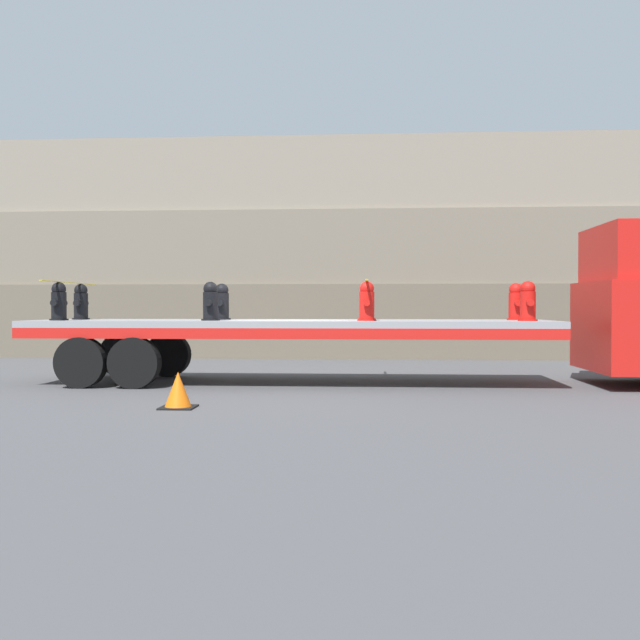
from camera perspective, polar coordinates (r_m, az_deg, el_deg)
name	(u,v)px	position (r m, az deg, el deg)	size (l,w,h in m)	color
ground_plane	(291,383)	(14.25, -2.32, -5.06)	(120.00, 120.00, 0.00)	#474749
rock_cliff	(319,251)	(22.27, -0.08, 5.57)	(60.00, 3.30, 6.55)	#665B4C
flatbed_trailer	(252,332)	(14.29, -5.48, -0.99)	(10.22, 2.54, 1.25)	gray
fire_hydrant_black_near_0	(59,302)	(14.84, -20.16, 1.36)	(0.36, 0.51, 0.75)	black
fire_hydrant_black_far_0	(81,302)	(15.82, -18.58, 1.34)	(0.36, 0.51, 0.75)	black
fire_hydrant_black_near_1	(211,302)	(13.89, -8.75, 1.44)	(0.36, 0.51, 0.75)	black
fire_hydrant_black_far_1	(222,302)	(14.93, -7.85, 1.41)	(0.36, 0.51, 0.75)	black
fire_hydrant_red_near_2	(367,302)	(13.55, 3.76, 1.46)	(0.36, 0.51, 0.75)	red
fire_hydrant_red_far_2	(367,302)	(14.62, 3.77, 1.43)	(0.36, 0.51, 0.75)	red
fire_hydrant_red_near_3	(528,302)	(13.88, 16.29, 1.41)	(0.36, 0.51, 0.75)	red
fire_hydrant_red_far_3	(516,302)	(14.92, 15.40, 1.38)	(0.36, 0.51, 0.75)	red
cargo_strap_rear	(70,283)	(15.34, -19.36, 2.83)	(0.05, 2.63, 0.01)	yellow
cargo_strap_middle	(367,282)	(14.10, 3.77, 3.05)	(0.05, 2.63, 0.01)	yellow
traffic_cone	(178,390)	(10.91, -11.29, -5.55)	(0.51, 0.51, 0.54)	black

